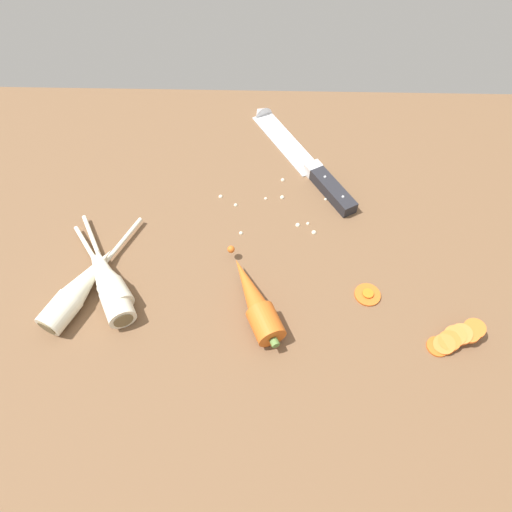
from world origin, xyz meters
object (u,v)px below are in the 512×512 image
object	(u,v)px
chefs_knife	(297,153)
parsnip_front	(108,281)
parsnip_mid_left	(81,287)
parsnip_mid_right	(105,277)
whole_carrot	(255,300)
carrot_slice_stack	(456,338)
carrot_slice_stray_near	(368,294)

from	to	relation	value
chefs_knife	parsnip_front	distance (cm)	43.01
parsnip_mid_left	parsnip_mid_right	bearing A→B (deg)	30.57
whole_carrot	carrot_slice_stack	size ratio (longest dim) A/B	2.10
chefs_knife	whole_carrot	world-z (taller)	whole_carrot
whole_carrot	parsnip_front	distance (cm)	22.38
whole_carrot	parsnip_front	xyz separation A→B (cm)	(-22.21, 2.77, -0.12)
parsnip_mid_left	carrot_slice_stray_near	xyz separation A→B (cm)	(43.32, 0.78, -1.62)
parsnip_front	carrot_slice_stray_near	distance (cm)	39.40
parsnip_mid_left	parsnip_mid_right	xyz separation A→B (cm)	(3.25, 1.92, 0.00)
chefs_knife	carrot_slice_stray_near	bearing A→B (deg)	-72.62
carrot_slice_stray_near	whole_carrot	bearing A→B (deg)	-171.73
parsnip_mid_right	chefs_knife	bearing A→B (deg)	45.20
carrot_slice_stray_near	carrot_slice_stack	bearing A→B (deg)	-32.78
parsnip_front	carrot_slice_stack	xyz separation A→B (cm)	(50.66, -7.55, -0.90)
whole_carrot	parsnip_mid_right	world-z (taller)	whole_carrot
parsnip_mid_right	carrot_slice_stray_near	xyz separation A→B (cm)	(40.07, -1.13, -1.62)
carrot_slice_stack	carrot_slice_stray_near	size ratio (longest dim) A/B	2.06
parsnip_mid_left	carrot_slice_stack	xyz separation A→B (cm)	(54.61, -6.49, -0.90)
parsnip_front	carrot_slice_stray_near	xyz separation A→B (cm)	(39.37, -0.27, -1.62)
carrot_slice_stray_near	parsnip_mid_left	bearing A→B (deg)	-178.96
parsnip_front	whole_carrot	bearing A→B (deg)	-7.10
chefs_knife	carrot_slice_stray_near	world-z (taller)	chefs_knife
chefs_knife	carrot_slice_stray_near	size ratio (longest dim) A/B	8.02
parsnip_front	parsnip_mid_left	size ratio (longest dim) A/B	0.96
parsnip_front	carrot_slice_stray_near	size ratio (longest dim) A/B	5.32
chefs_knife	parsnip_front	bearing A→B (deg)	-133.33
whole_carrot	carrot_slice_stray_near	distance (cm)	17.43
chefs_knife	parsnip_mid_right	xyz separation A→B (cm)	(-30.20, -30.41, 1.33)
chefs_knife	parsnip_front	world-z (taller)	parsnip_front
whole_carrot	carrot_slice_stack	distance (cm)	28.87
parsnip_mid_right	carrot_slice_stray_near	size ratio (longest dim) A/B	4.17
parsnip_mid_left	parsnip_mid_right	size ratio (longest dim) A/B	1.34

